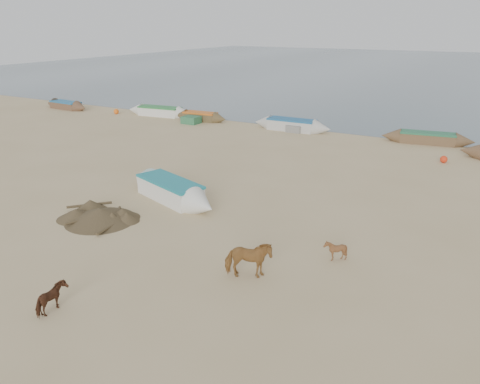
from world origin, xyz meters
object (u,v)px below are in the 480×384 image
(cow_adult, at_px, (248,260))
(calf_right, at_px, (53,299))
(calf_front, at_px, (335,250))
(near_canoe, at_px, (170,190))

(cow_adult, distance_m, calf_right, 6.18)
(cow_adult, relative_size, calf_right, 1.82)
(cow_adult, distance_m, calf_front, 3.42)
(cow_adult, height_order, near_canoe, cow_adult)
(calf_front, height_order, calf_right, calf_right)
(cow_adult, xyz_separation_m, near_canoe, (-6.85, 4.73, -0.19))
(cow_adult, relative_size, calf_front, 2.01)
(calf_front, xyz_separation_m, near_canoe, (-9.03, 2.11, 0.09))
(cow_adult, height_order, calf_front, cow_adult)
(cow_adult, height_order, calf_right, cow_adult)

